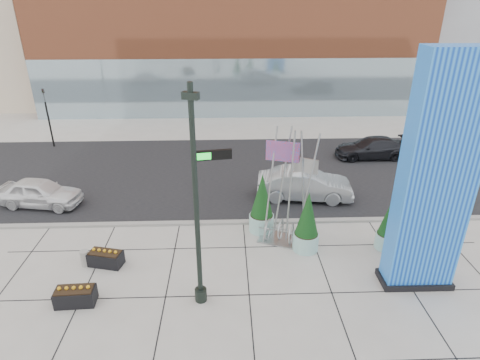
{
  "coord_description": "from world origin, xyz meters",
  "views": [
    {
      "loc": [
        0.26,
        -12.32,
        9.83
      ],
      "look_at": [
        0.78,
        2.0,
        3.18
      ],
      "focal_mm": 30.0,
      "sensor_mm": 36.0,
      "label": 1
    }
  ],
  "objects_px": {
    "concrete_bollard": "(85,258)",
    "car_silver_mid": "(305,185)",
    "blue_pylon": "(436,183)",
    "public_art_sculpture": "(287,214)",
    "overhead_street_sign": "(209,163)",
    "car_white_west": "(40,193)",
    "lamp_post": "(197,224)"
  },
  "relations": [
    {
      "from": "concrete_bollard",
      "to": "car_silver_mid",
      "type": "relative_size",
      "value": 0.14
    },
    {
      "from": "concrete_bollard",
      "to": "car_silver_mid",
      "type": "distance_m",
      "value": 11.16
    },
    {
      "from": "blue_pylon",
      "to": "concrete_bollard",
      "type": "height_order",
      "value": "blue_pylon"
    },
    {
      "from": "overhead_street_sign",
      "to": "car_white_west",
      "type": "relative_size",
      "value": 0.9
    },
    {
      "from": "overhead_street_sign",
      "to": "concrete_bollard",
      "type": "bearing_deg",
      "value": -159.14
    },
    {
      "from": "overhead_street_sign",
      "to": "car_silver_mid",
      "type": "height_order",
      "value": "overhead_street_sign"
    },
    {
      "from": "blue_pylon",
      "to": "public_art_sculpture",
      "type": "xyz_separation_m",
      "value": [
        -4.42,
        2.92,
        -2.75
      ]
    },
    {
      "from": "overhead_street_sign",
      "to": "lamp_post",
      "type": "bearing_deg",
      "value": -101.21
    },
    {
      "from": "concrete_bollard",
      "to": "overhead_street_sign",
      "type": "xyz_separation_m",
      "value": [
        4.89,
        2.8,
        2.86
      ]
    },
    {
      "from": "car_silver_mid",
      "to": "public_art_sculpture",
      "type": "bearing_deg",
      "value": 165.95
    },
    {
      "from": "public_art_sculpture",
      "to": "blue_pylon",
      "type": "bearing_deg",
      "value": -11.81
    },
    {
      "from": "car_silver_mid",
      "to": "lamp_post",
      "type": "bearing_deg",
      "value": 153.22
    },
    {
      "from": "overhead_street_sign",
      "to": "car_white_west",
      "type": "distance_m",
      "value": 9.36
    },
    {
      "from": "overhead_street_sign",
      "to": "car_white_west",
      "type": "xyz_separation_m",
      "value": [
        -8.7,
        2.36,
        -2.49
      ]
    },
    {
      "from": "car_white_west",
      "to": "car_silver_mid",
      "type": "xyz_separation_m",
      "value": [
        13.54,
        0.27,
        0.1
      ]
    },
    {
      "from": "concrete_bollard",
      "to": "overhead_street_sign",
      "type": "relative_size",
      "value": 0.18
    },
    {
      "from": "blue_pylon",
      "to": "lamp_post",
      "type": "distance_m",
      "value": 8.03
    },
    {
      "from": "lamp_post",
      "to": "public_art_sculpture",
      "type": "xyz_separation_m",
      "value": [
        3.52,
        3.62,
        -1.77
      ]
    },
    {
      "from": "public_art_sculpture",
      "to": "car_white_west",
      "type": "relative_size",
      "value": 1.25
    },
    {
      "from": "blue_pylon",
      "to": "car_silver_mid",
      "type": "height_order",
      "value": "blue_pylon"
    },
    {
      "from": "public_art_sculpture",
      "to": "car_white_west",
      "type": "bearing_deg",
      "value": -175.52
    },
    {
      "from": "public_art_sculpture",
      "to": "overhead_street_sign",
      "type": "height_order",
      "value": "public_art_sculpture"
    },
    {
      "from": "concrete_bollard",
      "to": "overhead_street_sign",
      "type": "height_order",
      "value": "overhead_street_sign"
    },
    {
      "from": "blue_pylon",
      "to": "lamp_post",
      "type": "bearing_deg",
      "value": -174.57
    },
    {
      "from": "concrete_bollard",
      "to": "car_white_west",
      "type": "distance_m",
      "value": 6.43
    },
    {
      "from": "public_art_sculpture",
      "to": "concrete_bollard",
      "type": "distance_m",
      "value": 8.41
    },
    {
      "from": "lamp_post",
      "to": "car_silver_mid",
      "type": "xyz_separation_m",
      "value": [
        5.03,
        7.62,
        -2.33
      ]
    },
    {
      "from": "overhead_street_sign",
      "to": "car_white_west",
      "type": "height_order",
      "value": "overhead_street_sign"
    },
    {
      "from": "blue_pylon",
      "to": "car_white_west",
      "type": "xyz_separation_m",
      "value": [
        -16.44,
        6.65,
        -3.41
      ]
    },
    {
      "from": "car_silver_mid",
      "to": "blue_pylon",
      "type": "bearing_deg",
      "value": -150.59
    },
    {
      "from": "lamp_post",
      "to": "public_art_sculpture",
      "type": "distance_m",
      "value": 5.35
    },
    {
      "from": "lamp_post",
      "to": "concrete_bollard",
      "type": "relative_size",
      "value": 11.49
    }
  ]
}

